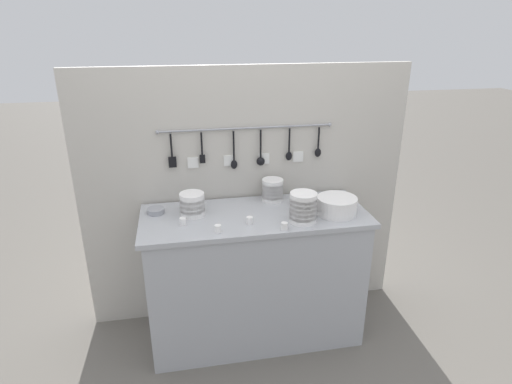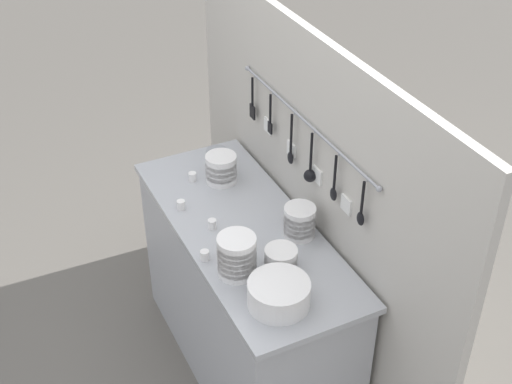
# 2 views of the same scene
# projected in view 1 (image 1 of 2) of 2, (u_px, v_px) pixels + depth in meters

# --- Properties ---
(ground_plane) EXTENTS (20.00, 20.00, 0.00)m
(ground_plane) POSITION_uv_depth(u_px,v_px,m) (255.00, 331.00, 2.99)
(ground_plane) COLOR #666059
(counter) EXTENTS (1.41, 0.57, 0.90)m
(counter) POSITION_uv_depth(u_px,v_px,m) (255.00, 276.00, 2.82)
(counter) COLOR #ADAFB5
(counter) RESTS_ON ground
(back_wall) EXTENTS (2.21, 0.09, 1.77)m
(back_wall) POSITION_uv_depth(u_px,v_px,m) (246.00, 197.00, 2.95)
(back_wall) COLOR #BCB7AD
(back_wall) RESTS_ON ground
(bowl_stack_back_corner) EXTENTS (0.14, 0.14, 0.15)m
(bowl_stack_back_corner) POSITION_uv_depth(u_px,v_px,m) (273.00, 190.00, 2.83)
(bowl_stack_back_corner) COLOR white
(bowl_stack_back_corner) RESTS_ON counter
(bowl_stack_nested_right) EXTENTS (0.14, 0.14, 0.10)m
(bowl_stack_nested_right) POSITION_uv_depth(u_px,v_px,m) (303.00, 202.00, 2.71)
(bowl_stack_nested_right) COLOR white
(bowl_stack_nested_right) RESTS_ON counter
(bowl_stack_wide_centre) EXTENTS (0.15, 0.15, 0.14)m
(bowl_stack_wide_centre) POSITION_uv_depth(u_px,v_px,m) (192.00, 204.00, 2.61)
(bowl_stack_wide_centre) COLOR white
(bowl_stack_wide_centre) RESTS_ON counter
(bowl_stack_tall_left) EXTENTS (0.16, 0.16, 0.18)m
(bowl_stack_tall_left) POSITION_uv_depth(u_px,v_px,m) (303.00, 207.00, 2.53)
(bowl_stack_tall_left) COLOR white
(bowl_stack_tall_left) RESTS_ON counter
(plate_stack) EXTENTS (0.25, 0.25, 0.11)m
(plate_stack) POSITION_uv_depth(u_px,v_px,m) (337.00, 205.00, 2.64)
(plate_stack) COLOR white
(plate_stack) RESTS_ON counter
(steel_mixing_bowl) EXTENTS (0.11, 0.11, 0.03)m
(steel_mixing_bowl) POSITION_uv_depth(u_px,v_px,m) (156.00, 211.00, 2.66)
(steel_mixing_bowl) COLOR #93969E
(steel_mixing_bowl) RESTS_ON counter
(cup_front_right) EXTENTS (0.04, 0.04, 0.04)m
(cup_front_right) POSITION_uv_depth(u_px,v_px,m) (183.00, 221.00, 2.51)
(cup_front_right) COLOR white
(cup_front_right) RESTS_ON counter
(cup_by_caddy) EXTENTS (0.04, 0.04, 0.04)m
(cup_by_caddy) POSITION_uv_depth(u_px,v_px,m) (284.00, 226.00, 2.45)
(cup_by_caddy) COLOR white
(cup_by_caddy) RESTS_ON counter
(cup_back_right) EXTENTS (0.04, 0.04, 0.04)m
(cup_back_right) POSITION_uv_depth(u_px,v_px,m) (250.00, 220.00, 2.52)
(cup_back_right) COLOR white
(cup_back_right) RESTS_ON counter
(cup_centre) EXTENTS (0.04, 0.04, 0.04)m
(cup_centre) POSITION_uv_depth(u_px,v_px,m) (218.00, 229.00, 2.42)
(cup_centre) COLOR white
(cup_centre) RESTS_ON counter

